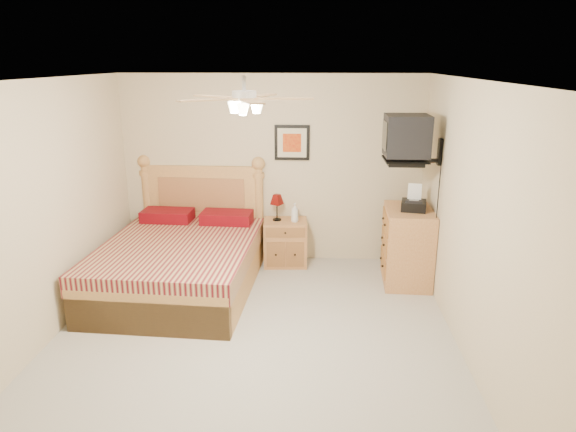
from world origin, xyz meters
TOP-DOWN VIEW (x-y plane):
  - floor at (0.00, 0.00)m, footprint 4.50×4.50m
  - ceiling at (0.00, 0.00)m, footprint 4.00×4.50m
  - wall_back at (0.00, 2.25)m, footprint 4.00×0.04m
  - wall_front at (0.00, -2.25)m, footprint 4.00×0.04m
  - wall_left at (-2.00, 0.00)m, footprint 0.04×4.50m
  - wall_right at (2.00, 0.00)m, footprint 0.04×4.50m
  - bed at (-1.01, 1.12)m, footprint 1.80×2.30m
  - nightstand at (0.19, 2.00)m, footprint 0.60×0.46m
  - table_lamp at (0.08, 2.02)m, footprint 0.24×0.24m
  - lotion_bottle at (0.32, 1.96)m, footprint 0.12×0.12m
  - framed_picture at (0.27, 2.23)m, footprint 0.46×0.04m
  - dresser at (1.73, 1.53)m, footprint 0.58×0.82m
  - fax_machine at (1.76, 1.49)m, footprint 0.34×0.35m
  - magazine_lower at (1.70, 1.79)m, footprint 0.27×0.31m
  - magazine_upper at (1.72, 1.79)m, footprint 0.20×0.27m
  - wall_tv at (1.75, 1.34)m, footprint 0.56×0.46m
  - ceiling_fan at (0.00, -0.20)m, footprint 1.14×1.14m

SIDE VIEW (x-z plane):
  - floor at x=0.00m, z-range 0.00..0.00m
  - nightstand at x=0.19m, z-range 0.00..0.62m
  - dresser at x=1.73m, z-range 0.00..0.94m
  - bed at x=-1.01m, z-range 0.00..1.44m
  - lotion_bottle at x=0.32m, z-range 0.62..0.87m
  - table_lamp at x=0.08m, z-range 0.62..0.97m
  - magazine_lower at x=1.70m, z-range 0.94..0.96m
  - magazine_upper at x=1.72m, z-range 0.96..0.98m
  - fax_machine at x=1.76m, z-range 0.94..1.24m
  - wall_back at x=0.00m, z-range 0.00..2.50m
  - wall_front at x=0.00m, z-range 0.00..2.50m
  - wall_left at x=-2.00m, z-range 0.00..2.50m
  - wall_right at x=2.00m, z-range 0.00..2.50m
  - framed_picture at x=0.27m, z-range 1.39..1.85m
  - wall_tv at x=1.75m, z-range 1.52..2.10m
  - ceiling_fan at x=0.00m, z-range 2.22..2.50m
  - ceiling at x=0.00m, z-range 2.48..2.52m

